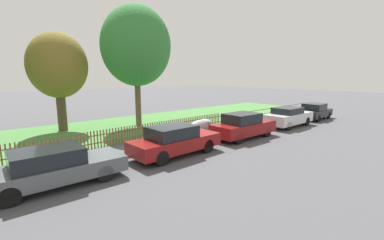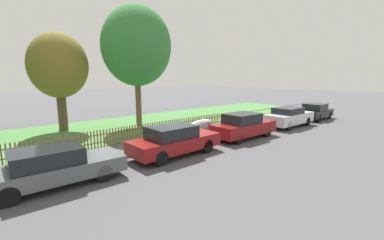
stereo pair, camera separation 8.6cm
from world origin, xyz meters
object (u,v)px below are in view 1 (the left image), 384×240
parked_car_red_compact (243,126)px  parked_car_white_van (288,117)px  tree_behind_motorcycle (58,66)px  parked_car_grey_coupe (315,111)px  covered_motorcycle (201,126)px  parked_car_black_saloon (53,167)px  parked_car_navy_estate (175,140)px  tree_mid_park (136,46)px

parked_car_red_compact → parked_car_white_van: (5.31, -0.04, -0.02)m
parked_car_red_compact → tree_behind_motorcycle: bearing=130.2°
parked_car_grey_coupe → covered_motorcycle: size_ratio=1.88×
parked_car_black_saloon → parked_car_white_van: parked_car_white_van is taller
parked_car_black_saloon → parked_car_grey_coupe: parked_car_grey_coupe is taller
parked_car_grey_coupe → parked_car_red_compact: bearing=178.0°
covered_motorcycle → tree_behind_motorcycle: bearing=122.8°
parked_car_grey_coupe → tree_behind_motorcycle: bearing=149.6°
parked_car_black_saloon → tree_behind_motorcycle: tree_behind_motorcycle is taller
parked_car_navy_estate → covered_motorcycle: size_ratio=2.15×
parked_car_white_van → tree_mid_park: size_ratio=0.51×
tree_behind_motorcycle → tree_mid_park: 5.27m
parked_car_white_van → covered_motorcycle: parked_car_white_van is taller
parked_car_black_saloon → parked_car_red_compact: 10.26m
parked_car_white_van → tree_behind_motorcycle: bearing=144.3°
parked_car_white_van → tree_mid_park: bearing=137.9°
parked_car_white_van → parked_car_grey_coupe: 4.69m
parked_car_black_saloon → tree_behind_motorcycle: 10.36m
tree_mid_park → parked_car_grey_coupe: bearing=-30.1°
parked_car_red_compact → tree_mid_park: (-2.73, 7.44, 4.97)m
parked_car_red_compact → covered_motorcycle: (-1.68, 1.87, -0.10)m
parked_car_grey_coupe → covered_motorcycle: (-11.69, 1.82, -0.03)m
parked_car_black_saloon → parked_car_navy_estate: (5.13, -0.04, 0.05)m
parked_car_black_saloon → tree_mid_park: 11.67m
covered_motorcycle → parked_car_grey_coupe: bearing=-13.5°
parked_car_navy_estate → parked_car_grey_coupe: parked_car_navy_estate is taller
parked_car_black_saloon → tree_mid_park: bearing=46.2°
parked_car_white_van → parked_car_navy_estate: bearing=-179.7°
tree_behind_motorcycle → tree_mid_park: size_ratio=0.76×
parked_car_red_compact → tree_mid_park: size_ratio=0.50×
parked_car_white_van → tree_mid_park: tree_mid_park is taller
parked_car_navy_estate → parked_car_red_compact: bearing=-1.3°
parked_car_grey_coupe → tree_mid_park: (-12.74, 7.40, 5.04)m
parked_car_black_saloon → parked_car_white_van: (15.57, -0.13, 0.06)m
parked_car_navy_estate → parked_car_white_van: (10.44, -0.09, 0.01)m
parked_car_red_compact → tree_mid_park: tree_mid_park is taller
parked_car_black_saloon → tree_mid_park: tree_mid_park is taller
parked_car_navy_estate → tree_behind_motorcycle: size_ratio=0.69×
covered_motorcycle → tree_behind_motorcycle: size_ratio=0.32×
parked_car_red_compact → covered_motorcycle: bearing=133.8°
parked_car_black_saloon → parked_car_red_compact: parked_car_red_compact is taller
parked_car_grey_coupe → tree_behind_motorcycle: 20.09m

